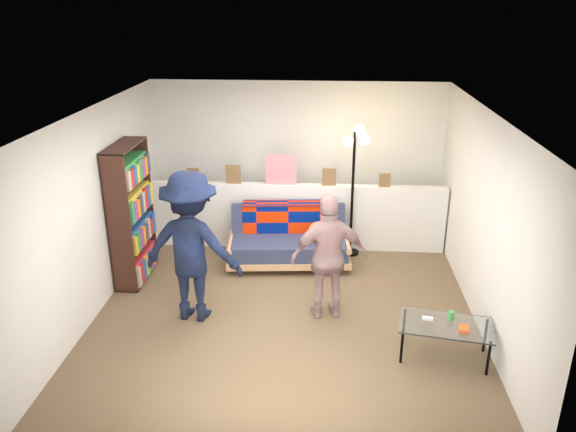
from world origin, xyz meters
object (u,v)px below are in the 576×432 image
(coffee_table, at_px, (446,327))
(floor_lamp, at_px, (355,165))
(futon_sofa, at_px, (290,241))
(person_right, at_px, (329,257))
(person_left, at_px, (191,247))
(bookshelf, at_px, (131,218))

(coffee_table, height_order, floor_lamp, floor_lamp)
(futon_sofa, distance_m, coffee_table, 2.78)
(floor_lamp, xyz_separation_m, person_right, (-0.35, -1.79, -0.60))
(floor_lamp, distance_m, person_left, 2.75)
(person_left, height_order, person_right, person_left)
(bookshelf, xyz_separation_m, person_right, (2.59, -0.81, -0.10))
(floor_lamp, relative_size, person_left, 1.07)
(coffee_table, relative_size, person_right, 0.67)
(floor_lamp, bearing_deg, bookshelf, -161.54)
(bookshelf, distance_m, person_right, 2.72)
(coffee_table, bearing_deg, futon_sofa, 129.74)
(coffee_table, bearing_deg, bookshelf, 157.63)
(bookshelf, xyz_separation_m, coffee_table, (3.82, -1.57, -0.49))
(coffee_table, distance_m, floor_lamp, 2.88)
(floor_lamp, bearing_deg, person_right, -101.01)
(futon_sofa, relative_size, floor_lamp, 0.92)
(futon_sofa, height_order, person_left, person_left)
(person_right, bearing_deg, futon_sofa, -80.23)
(bookshelf, height_order, person_left, bookshelf)
(futon_sofa, bearing_deg, coffee_table, -50.26)
(bookshelf, height_order, coffee_table, bookshelf)
(bookshelf, xyz_separation_m, floor_lamp, (2.94, 0.98, 0.50))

